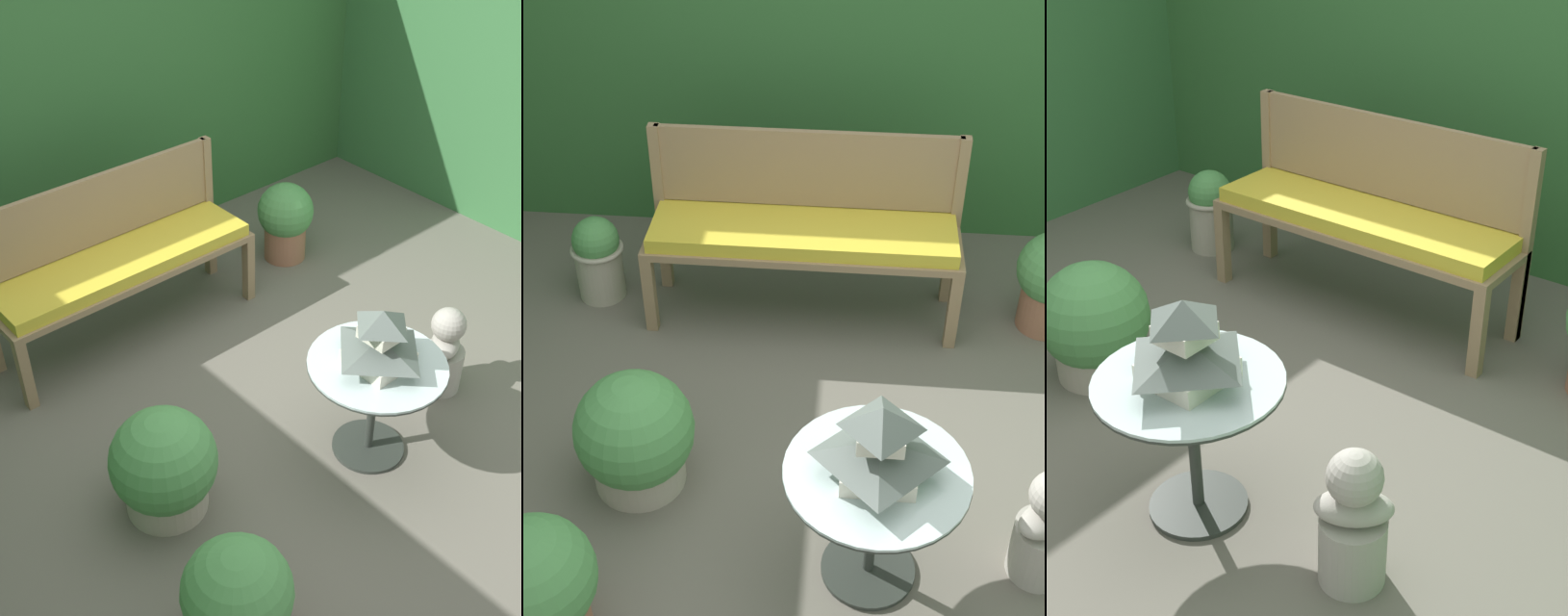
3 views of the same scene
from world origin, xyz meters
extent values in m
plane|color=#666056|center=(0.00, 0.00, 0.00)|extent=(30.00, 30.00, 0.00)
cube|color=#336633|center=(0.00, 2.47, 1.14)|extent=(6.40, 1.05, 2.28)
cube|color=#937556|center=(-1.03, 0.84, 0.22)|extent=(0.06, 0.06, 0.45)
cube|color=#937556|center=(0.54, 0.84, 0.22)|extent=(0.06, 0.06, 0.45)
cube|color=#937556|center=(-1.03, 1.24, 0.22)|extent=(0.06, 0.06, 0.45)
cube|color=#937556|center=(0.54, 1.24, 0.22)|extent=(0.06, 0.06, 0.45)
cube|color=#937556|center=(-0.25, 1.04, 0.47)|extent=(1.63, 0.46, 0.04)
cube|color=gold|center=(-0.25, 1.04, 0.52)|extent=(1.57, 0.43, 0.08)
cube|color=#937556|center=(-1.03, 1.25, 0.49)|extent=(0.06, 0.06, 0.99)
cube|color=#937556|center=(0.54, 1.25, 0.49)|extent=(0.06, 0.06, 0.99)
cube|color=#937556|center=(-0.25, 1.25, 0.78)|extent=(1.57, 0.04, 0.42)
cylinder|color=#2D332D|center=(0.14, -0.60, 0.01)|extent=(0.37, 0.37, 0.02)
cylinder|color=#2D332D|center=(0.14, -0.60, 0.28)|extent=(0.04, 0.04, 0.57)
cylinder|color=silver|center=(0.14, -0.60, 0.57)|extent=(0.68, 0.68, 0.01)
torus|color=#2D332D|center=(0.14, -0.60, 0.56)|extent=(0.68, 0.68, 0.02)
cube|color=silver|center=(0.14, -0.60, 0.61)|extent=(0.26, 0.26, 0.07)
pyramid|color=#56605B|center=(0.14, -0.60, 0.69)|extent=(0.36, 0.36, 0.08)
cube|color=silver|center=(0.14, -0.60, 0.77)|extent=(0.16, 0.16, 0.07)
pyramid|color=#56605B|center=(0.14, -0.60, 0.84)|extent=(0.22, 0.22, 0.09)
cylinder|color=#A39E93|center=(0.80, -0.53, 0.13)|extent=(0.23, 0.23, 0.26)
ellipsoid|color=#A39E93|center=(0.80, -0.53, 0.31)|extent=(0.31, 0.27, 0.10)
sphere|color=#A39E93|center=(0.80, -0.53, 0.44)|extent=(0.19, 0.19, 0.19)
cylinder|color=#ADA393|center=(-0.86, -0.21, 0.11)|extent=(0.40, 0.40, 0.21)
torus|color=#ADA393|center=(-0.86, -0.21, 0.20)|extent=(0.43, 0.43, 0.03)
sphere|color=#4C8E4C|center=(-0.86, -0.21, 0.30)|extent=(0.51, 0.51, 0.51)
cylinder|color=#ADA393|center=(-1.38, 1.11, 0.16)|extent=(0.26, 0.26, 0.32)
torus|color=#ADA393|center=(-1.38, 1.11, 0.31)|extent=(0.29, 0.29, 0.03)
sphere|color=#4C8E4C|center=(-1.38, 1.11, 0.36)|extent=(0.26, 0.26, 0.26)
camera|label=1|loc=(-2.11, -2.34, 2.98)|focal=45.00mm
camera|label=2|loc=(0.00, -2.68, 2.89)|focal=50.00mm
camera|label=3|loc=(1.96, -2.29, 2.24)|focal=50.00mm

